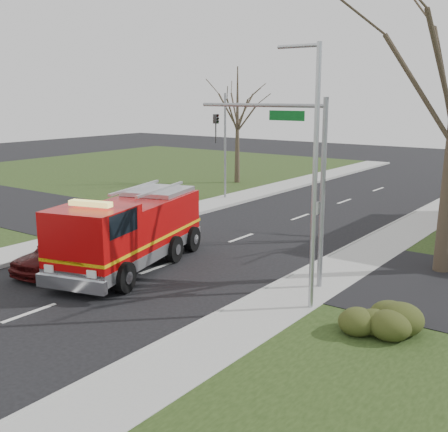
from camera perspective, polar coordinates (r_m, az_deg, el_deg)
The scene contains 10 objects.
ground at distance 23.00m, azimuth -6.80°, elevation -5.25°, with size 120.00×120.00×0.00m, color black.
sidewalk_right at distance 19.48m, azimuth 6.82°, elevation -8.28°, with size 2.40×80.00×0.15m, color #979892.
sidewalk_left at distance 27.44m, azimuth -16.35°, elevation -2.63°, with size 2.40×80.00×0.15m, color #979892.
hedge_corner at distance 17.33m, azimuth 13.39°, elevation -9.41°, with size 2.80×2.00×0.90m, color #2D3513.
bare_tree_left at distance 43.86m, azimuth 1.37°, elevation 10.49°, with size 4.50×4.50×9.00m.
traffic_signal_mast at distance 20.17m, azimuth 6.81°, elevation 5.98°, with size 5.29×0.18×6.80m.
streetlight_pole at distance 17.53m, azimuth 9.06°, elevation 4.47°, with size 1.48×0.16×8.40m.
utility_pole_far at distance 37.25m, azimuth 0.11°, elevation 7.01°, with size 0.14×0.14×7.00m, color gray.
fire_engine at distance 22.78m, azimuth -9.67°, elevation -1.73°, with size 4.72×8.36×3.20m.
parked_car_maroon at distance 23.23m, azimuth -16.02°, elevation -3.56°, with size 1.76×4.37×1.49m, color #3C0909.
Camera 1 is at (15.06, -15.97, 6.86)m, focal length 45.00 mm.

